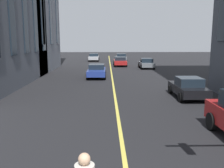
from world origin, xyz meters
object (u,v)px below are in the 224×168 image
car_black_near (188,87)px  car_grey_far (146,63)px  car_grey_parked_a (121,57)px  car_silver_parked_b (94,57)px  car_blue_mid (97,71)px  car_red_oncoming (120,61)px

car_black_near → car_grey_far: same height
car_grey_parked_a → car_silver_parked_b: bearing=83.1°
car_blue_mid → car_grey_parked_a: 20.95m
car_grey_far → car_red_oncoming: bearing=45.4°
car_blue_mid → car_grey_far: size_ratio=1.13×
car_silver_parked_b → car_grey_far: bearing=-148.6°
car_silver_parked_b → car_grey_far: 15.08m
car_black_near → car_red_oncoming: bearing=9.2°
car_black_near → car_grey_parked_a: bearing=5.3°
car_black_near → car_red_oncoming: 21.47m
car_black_near → car_red_oncoming: car_black_near is taller
car_blue_mid → car_grey_far: (8.36, -6.50, -0.00)m
car_silver_parked_b → car_grey_parked_a: same height
car_silver_parked_b → car_red_oncoming: same height
car_silver_parked_b → car_grey_parked_a: 5.11m
car_blue_mid → car_grey_parked_a: (20.61, -3.73, 0.00)m
car_grey_far → car_grey_parked_a: (12.26, 2.77, 0.00)m
car_red_oncoming → car_grey_parked_a: size_ratio=1.00×
car_black_near → car_grey_far: size_ratio=1.00×
car_red_oncoming → car_black_near: bearing=-170.8°
car_black_near → car_red_oncoming: size_ratio=0.89×
car_black_near → car_blue_mid: 11.47m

